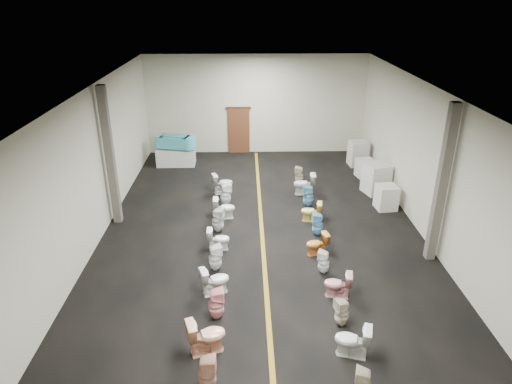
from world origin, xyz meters
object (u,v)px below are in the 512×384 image
display_table (176,157)px  toilet_left_2 (206,336)px  toilet_right_4 (324,262)px  toilet_right_5 (317,244)px  toilet_left_4 (215,280)px  toilet_left_8 (224,208)px  toilet_right_0 (363,384)px  toilet_left_3 (216,304)px  toilet_left_10 (223,183)px  appliance_crate_b (376,178)px  toilet_left_7 (218,220)px  toilet_left_5 (215,258)px  toilet_right_7 (311,212)px  toilet_left_9 (226,194)px  toilet_right_1 (352,341)px  appliance_crate_a (386,197)px  toilet_right_10 (299,175)px  toilet_right_3 (338,285)px  bathtub (175,141)px  toilet_right_6 (318,224)px  toilet_right_8 (308,196)px  toilet_right_9 (304,184)px  toilet_right_2 (342,312)px  appliance_crate_c (365,168)px  toilet_left_6 (218,239)px  toilet_left_1 (207,373)px  appliance_crate_d (358,153)px

display_table → toilet_left_2: toilet_left_2 is taller
toilet_right_4 → toilet_right_5: toilet_right_4 is taller
toilet_left_4 → toilet_left_8: bearing=-22.3°
toilet_left_4 → toilet_right_0: (2.95, -3.33, -0.03)m
toilet_left_3 → toilet_left_8: bearing=-7.2°
toilet_left_4 → toilet_left_10: (-0.07, 6.24, 0.02)m
appliance_crate_b → toilet_left_4: 8.39m
toilet_left_7 → toilet_right_4: (2.97, -2.40, -0.06)m
toilet_left_5 → toilet_left_2: bearing=162.5°
toilet_left_2 → toilet_right_7: bearing=-45.3°
toilet_left_5 → toilet_left_8: bearing=-19.5°
toilet_left_9 → toilet_right_7: (2.87, -1.31, -0.07)m
toilet_right_1 → appliance_crate_a: bearing=175.1°
appliance_crate_b → toilet_left_5: size_ratio=1.48×
toilet_right_10 → toilet_right_5: bearing=13.1°
appliance_crate_b → toilet_right_3: (-2.64, -6.37, -0.22)m
bathtub → toilet_left_5: (2.19, -8.32, -0.68)m
toilet_right_6 → toilet_right_8: bearing=-178.1°
toilet_left_4 → toilet_left_5: (-0.05, 1.03, 0.01)m
toilet_right_3 → toilet_right_9: size_ratio=0.85×
toilet_right_2 → toilet_right_3: toilet_right_2 is taller
appliance_crate_c → display_table: bearing=168.4°
toilet_left_6 → toilet_right_0: size_ratio=0.98×
appliance_crate_a → toilet_right_10: bearing=140.5°
toilet_left_3 → toilet_right_1: size_ratio=1.06×
toilet_left_3 → toilet_left_10: toilet_left_3 is taller
toilet_left_1 → toilet_left_10: size_ratio=0.99×
toilet_left_3 → toilet_left_10: bearing=-6.2°
display_table → toilet_left_7: toilet_left_7 is taller
appliance_crate_c → toilet_right_8: (-2.71, -2.76, 0.04)m
toilet_right_9 → toilet_right_6: bearing=3.5°
bathtub → appliance_crate_b: (7.94, -3.20, -0.50)m
toilet_left_1 → toilet_left_8: bearing=-0.5°
toilet_right_10 → toilet_right_8: bearing=16.1°
toilet_left_7 → toilet_right_1: (3.07, -5.46, -0.03)m
toilet_left_10 → toilet_right_7: bearing=-145.7°
appliance_crate_b → toilet_right_4: size_ratio=1.66×
toilet_right_1 → toilet_right_10: toilet_right_1 is taller
appliance_crate_b → toilet_left_7: 6.49m
toilet_right_5 → toilet_left_1: bearing=-44.7°
toilet_right_9 → toilet_right_1: bearing=2.9°
appliance_crate_c → toilet_right_5: appliance_crate_c is taller
appliance_crate_d → toilet_right_7: 5.93m
appliance_crate_d → toilet_right_2: (-2.75, -10.42, -0.18)m
toilet_right_6 → toilet_right_10: size_ratio=1.06×
toilet_left_3 → toilet_right_9: toilet_right_9 is taller
toilet_right_7 → toilet_left_1: bearing=-13.6°
toilet_left_9 → toilet_left_3: bearing=161.7°
appliance_crate_c → toilet_left_5: (-5.75, -6.69, 0.01)m
appliance_crate_d → toilet_right_10: (-2.79, -2.07, -0.17)m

